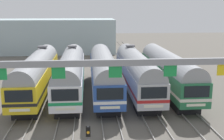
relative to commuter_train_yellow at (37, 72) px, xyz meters
name	(u,v)px	position (x,y,z in m)	size (l,w,h in m)	color
ground_plane	(104,93)	(7.60, 0.00, -2.69)	(160.00, 160.00, 0.00)	#5B564F
track_bed	(98,65)	(7.60, 17.00, -2.61)	(16.71, 70.00, 0.15)	gray
commuter_train_yellow	(37,72)	(0.00, 0.00, 0.00)	(2.88, 18.06, 5.05)	gold
commuter_train_white	(71,72)	(3.80, 0.00, 0.00)	(2.88, 18.06, 5.05)	white
commuter_train_blue	(104,71)	(7.60, 0.00, 0.00)	(2.88, 18.06, 4.77)	#284C9E
commuter_train_stainless	(136,71)	(11.40, 0.00, 0.00)	(2.88, 18.06, 5.05)	#B2B5BA
commuter_train_green	(168,70)	(15.20, 0.00, 0.00)	(2.88, 18.06, 4.77)	#236B42
catenary_gantry	(115,78)	(7.60, -13.50, 2.52)	(20.44, 0.44, 6.97)	gray
yard_signal_mast	(88,139)	(5.70, -16.12, -0.67)	(0.28, 0.35, 2.89)	#59595E
maintenance_building	(51,36)	(-2.27, 32.78, 0.99)	(28.06, 10.00, 7.35)	#9EB2B7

